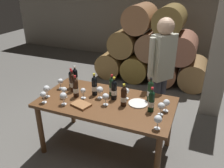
{
  "coord_description": "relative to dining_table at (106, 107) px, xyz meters",
  "views": [
    {
      "loc": [
        1.02,
        -2.3,
        2.17
      ],
      "look_at": [
        0.0,
        0.2,
        0.91
      ],
      "focal_mm": 36.46,
      "sensor_mm": 36.0,
      "label": 1
    }
  ],
  "objects": [
    {
      "name": "wine_glass_9",
      "position": [
        0.22,
        0.16,
        0.2
      ],
      "size": [
        0.07,
        0.07,
        0.15
      ],
      "color": "white",
      "rests_on": "dining_table"
    },
    {
      "name": "wine_bottle_1",
      "position": [
        -0.21,
        0.1,
        0.22
      ],
      "size": [
        0.07,
        0.07,
        0.3
      ],
      "color": "black",
      "rests_on": "dining_table"
    },
    {
      "name": "serving_plate",
      "position": [
        0.4,
        0.08,
        0.1
      ],
      "size": [
        0.24,
        0.24,
        0.01
      ],
      "primitive_type": "cylinder",
      "color": "white",
      "rests_on": "dining_table"
    },
    {
      "name": "wine_bottle_6",
      "position": [
        -0.54,
        0.09,
        0.22
      ],
      "size": [
        0.07,
        0.07,
        0.31
      ],
      "color": "black",
      "rests_on": "dining_table"
    },
    {
      "name": "ground_plane",
      "position": [
        0.0,
        0.0,
        -0.67
      ],
      "size": [
        14.0,
        14.0,
        0.0
      ],
      "primitive_type": "plane",
      "color": "#66635E"
    },
    {
      "name": "sommelier_presenting",
      "position": [
        0.54,
        0.75,
        0.37
      ],
      "size": [
        0.33,
        0.42,
        1.72
      ],
      "color": "#383842",
      "rests_on": "ground_plane"
    },
    {
      "name": "wine_glass_8",
      "position": [
        0.72,
        -0.34,
        0.2
      ],
      "size": [
        0.08,
        0.08,
        0.16
      ],
      "color": "white",
      "rests_on": "dining_table"
    },
    {
      "name": "wine_bottle_7",
      "position": [
        -0.6,
        0.27,
        0.22
      ],
      "size": [
        0.07,
        0.07,
        0.29
      ],
      "color": "black",
      "rests_on": "dining_table"
    },
    {
      "name": "wine_glass_10",
      "position": [
        0.7,
        -0.06,
        0.2
      ],
      "size": [
        0.08,
        0.08,
        0.16
      ],
      "color": "white",
      "rests_on": "dining_table"
    },
    {
      "name": "wine_glass_1",
      "position": [
        -0.1,
        0.04,
        0.2
      ],
      "size": [
        0.09,
        0.09,
        0.16
      ],
      "color": "white",
      "rests_on": "dining_table"
    },
    {
      "name": "wine_glass_11",
      "position": [
        -0.73,
        0.09,
        0.2
      ],
      "size": [
        0.08,
        0.08,
        0.15
      ],
      "color": "white",
      "rests_on": "dining_table"
    },
    {
      "name": "wine_bottle_4",
      "position": [
        0.58,
        -0.02,
        0.22
      ],
      "size": [
        0.07,
        0.07,
        0.31
      ],
      "color": "black",
      "rests_on": "dining_table"
    },
    {
      "name": "wine_glass_7",
      "position": [
        -0.3,
        -0.04,
        0.19
      ],
      "size": [
        0.07,
        0.07,
        0.14
      ],
      "color": "white",
      "rests_on": "dining_table"
    },
    {
      "name": "wine_glass_2",
      "position": [
        0.74,
        0.04,
        0.2
      ],
      "size": [
        0.08,
        0.08,
        0.15
      ],
      "color": "white",
      "rests_on": "dining_table"
    },
    {
      "name": "wine_bottle_5",
      "position": [
        -0.41,
        -0.04,
        0.22
      ],
      "size": [
        0.07,
        0.07,
        0.3
      ],
      "color": "black",
      "rests_on": "dining_table"
    },
    {
      "name": "barrel_stack",
      "position": [
        -0.0,
        2.6,
        0.06
      ],
      "size": [
        2.49,
        0.9,
        1.69
      ],
      "color": "olive",
      "rests_on": "ground_plane"
    },
    {
      "name": "tasting_notebook",
      "position": [
        -0.23,
        -0.22,
        0.11
      ],
      "size": [
        0.26,
        0.21,
        0.03
      ],
      "primitive_type": "cube",
      "rotation": [
        0.0,
        0.0,
        -0.28
      ],
      "color": "#936038",
      "rests_on": "dining_table"
    },
    {
      "name": "stone_pillar",
      "position": [
        1.3,
        1.6,
        0.63
      ],
      "size": [
        0.32,
        0.32,
        2.6
      ],
      "primitive_type": "cube",
      "color": "gray",
      "rests_on": "ground_plane"
    },
    {
      "name": "wine_bottle_9",
      "position": [
        0.08,
        0.08,
        0.22
      ],
      "size": [
        0.07,
        0.07,
        0.31
      ],
      "color": "black",
      "rests_on": "dining_table"
    },
    {
      "name": "wine_bottle_8",
      "position": [
        0.5,
        0.24,
        0.22
      ],
      "size": [
        0.07,
        0.07,
        0.3
      ],
      "color": "#19381E",
      "rests_on": "dining_table"
    },
    {
      "name": "dining_table",
      "position": [
        0.0,
        0.0,
        0.0
      ],
      "size": [
        1.7,
        0.9,
        0.76
      ],
      "color": "brown",
      "rests_on": "ground_plane"
    },
    {
      "name": "wine_bottle_3",
      "position": [
        0.24,
        -0.02,
        0.22
      ],
      "size": [
        0.07,
        0.07,
        0.29
      ],
      "color": "black",
      "rests_on": "dining_table"
    },
    {
      "name": "wine_glass_3",
      "position": [
        -0.53,
        -0.12,
        0.2
      ],
      "size": [
        0.07,
        0.07,
        0.15
      ],
      "color": "white",
      "rests_on": "dining_table"
    },
    {
      "name": "wine_glass_4",
      "position": [
        -0.45,
        -0.27,
        0.2
      ],
      "size": [
        0.09,
        0.09,
        0.16
      ],
      "color": "white",
      "rests_on": "dining_table"
    },
    {
      "name": "cellar_back_wall",
      "position": [
        0.0,
        4.2,
        0.73
      ],
      "size": [
        10.0,
        0.24,
        2.8
      ],
      "primitive_type": "cube",
      "color": "gray",
      "rests_on": "ground_plane"
    },
    {
      "name": "wine_bottle_2",
      "position": [
        0.01,
        0.17,
        0.22
      ],
      "size": [
        0.07,
        0.07,
        0.29
      ],
      "color": "#19381E",
      "rests_on": "dining_table"
    },
    {
      "name": "wine_glass_5",
      "position": [
        -0.7,
        -0.33,
        0.2
      ],
      "size": [
        0.07,
        0.07,
        0.15
      ],
      "color": "white",
      "rests_on": "dining_table"
    },
    {
      "name": "wine_bottle_0",
      "position": [
        -0.6,
        0.17,
        0.22
      ],
      "size": [
        0.07,
        0.07,
        0.29
      ],
      "color": "black",
      "rests_on": "dining_table"
    },
    {
      "name": "wine_glass_0",
      "position": [
        0.04,
        -0.09,
        0.2
      ],
      "size": [
        0.08,
        0.08,
        0.16
      ],
      "color": "white",
      "rests_on": "dining_table"
    },
    {
      "name": "wine_glass_6",
      "position": [
        -0.76,
        -0.18,
        0.2
      ],
      "size": [
        0.08,
        0.08,
        0.16
      ],
      "color": "white",
      "rests_on": "dining_table"
    }
  ]
}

